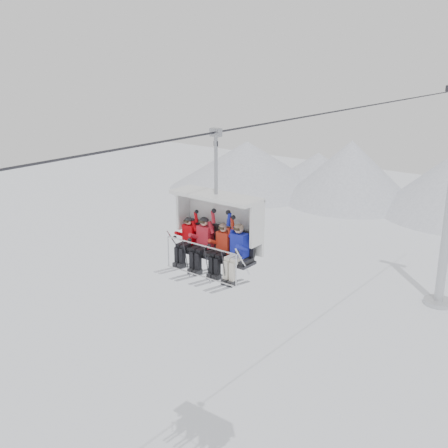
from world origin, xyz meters
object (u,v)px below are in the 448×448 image
Objects in this scene: skier_center_left at (203,242)px; skier_far_right at (237,250)px; skier_center_right at (222,247)px; skier_far_left at (187,239)px; chairlift_carrier at (219,224)px.

skier_center_left is 0.98× the size of skier_far_right.
skier_far_right is (1.21, 0.00, 0.01)m from skier_center_left.
skier_far_right is at bearing 1.12° from skier_center_right.
skier_far_left is 0.59m from skier_center_left.
skier_center_right is 0.98× the size of skier_far_right.
chairlift_carrier reaches higher than skier_center_left.
chairlift_carrier is 2.31× the size of skier_far_right.
chairlift_carrier reaches higher than skier_far_left.
skier_far_left is at bearing -179.43° from skier_far_right.
skier_far_right is at bearing 0.57° from skier_far_left.
skier_center_left is at bearing -138.37° from chairlift_carrier.
chairlift_carrier is at bearing 41.63° from skier_center_left.
skier_far_right is (0.86, -0.31, -0.49)m from chairlift_carrier.
skier_far_right reaches higher than skier_center_left.
skier_center_right is at bearing -43.10° from chairlift_carrier.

